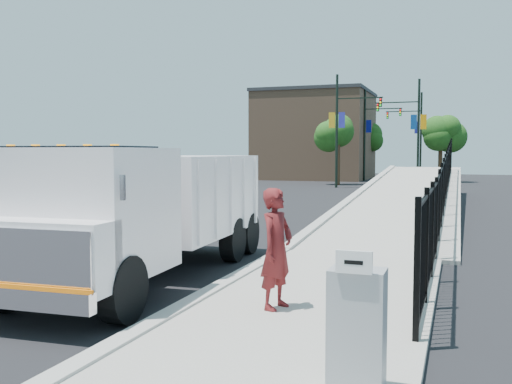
% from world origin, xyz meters
% --- Properties ---
extents(ground, '(120.00, 120.00, 0.00)m').
position_xyz_m(ground, '(0.00, 0.00, 0.00)').
color(ground, black).
rests_on(ground, ground).
extents(sidewalk, '(3.55, 12.00, 0.12)m').
position_xyz_m(sidewalk, '(1.93, -2.00, 0.06)').
color(sidewalk, '#9E998E').
rests_on(sidewalk, ground).
extents(curb, '(0.30, 12.00, 0.16)m').
position_xyz_m(curb, '(0.00, -2.00, 0.08)').
color(curb, '#ADAAA3').
rests_on(curb, ground).
extents(ramp, '(3.95, 24.06, 3.19)m').
position_xyz_m(ramp, '(2.12, 16.00, 0.00)').
color(ramp, '#9E998E').
rests_on(ramp, ground).
extents(iron_fence, '(0.10, 28.00, 1.80)m').
position_xyz_m(iron_fence, '(3.55, 12.00, 0.90)').
color(iron_fence, black).
rests_on(iron_fence, ground).
extents(truck, '(2.89, 7.84, 2.65)m').
position_xyz_m(truck, '(-1.81, 0.33, 1.49)').
color(truck, black).
rests_on(truck, ground).
extents(worker, '(0.60, 0.77, 1.86)m').
position_xyz_m(worker, '(1.41, -1.13, 1.05)').
color(worker, maroon).
rests_on(worker, sidewalk).
extents(utility_cabinet, '(0.55, 0.40, 1.25)m').
position_xyz_m(utility_cabinet, '(3.10, -3.80, 0.75)').
color(utility_cabinet, gray).
rests_on(utility_cabinet, sidewalk).
extents(arrow_sign, '(0.35, 0.04, 0.22)m').
position_xyz_m(arrow_sign, '(3.10, -4.02, 1.48)').
color(arrow_sign, white).
rests_on(arrow_sign, utility_cabinet).
extents(light_pole_0, '(3.77, 0.22, 8.00)m').
position_xyz_m(light_pole_0, '(-3.93, 30.77, 4.36)').
color(light_pole_0, black).
rests_on(light_pole_0, ground).
extents(light_pole_1, '(3.78, 0.22, 8.00)m').
position_xyz_m(light_pole_1, '(0.75, 35.20, 4.36)').
color(light_pole_1, black).
rests_on(light_pole_1, ground).
extents(light_pole_2, '(3.77, 0.22, 8.00)m').
position_xyz_m(light_pole_2, '(-3.61, 41.26, 4.36)').
color(light_pole_2, black).
rests_on(light_pole_2, ground).
extents(light_pole_3, '(3.78, 0.22, 8.00)m').
position_xyz_m(light_pole_3, '(0.31, 45.21, 4.36)').
color(light_pole_3, black).
rests_on(light_pole_3, ground).
extents(tree_0, '(2.51, 2.51, 5.26)m').
position_xyz_m(tree_0, '(-4.80, 34.03, 3.94)').
color(tree_0, '#382314').
rests_on(tree_0, ground).
extents(tree_1, '(2.48, 2.48, 5.24)m').
position_xyz_m(tree_1, '(2.48, 41.15, 3.94)').
color(tree_1, '#382314').
rests_on(tree_1, ground).
extents(tree_2, '(2.52, 2.52, 5.26)m').
position_xyz_m(tree_2, '(-4.40, 47.45, 3.94)').
color(tree_2, '#382314').
rests_on(tree_2, ground).
extents(building, '(10.00, 10.00, 8.00)m').
position_xyz_m(building, '(-9.00, 44.00, 4.00)').
color(building, '#8C664C').
rests_on(building, ground).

